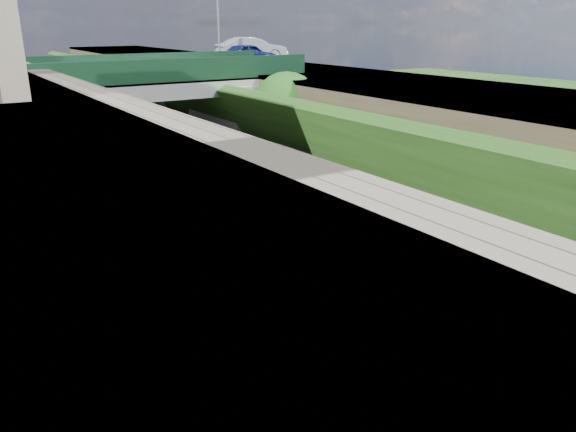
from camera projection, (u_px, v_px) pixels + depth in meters
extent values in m
cube|color=#473F38|center=(176.00, 206.00, 28.41)|extent=(10.00, 90.00, 0.20)
cube|color=#756B56|center=(52.00, 154.00, 24.49)|extent=(1.00, 90.00, 7.00)
cube|color=#262628|center=(328.00, 129.00, 32.28)|extent=(8.00, 90.00, 6.25)
cube|color=#1E4714|center=(261.00, 145.00, 30.11)|extent=(4.02, 90.00, 6.36)
sphere|color=#194C14|center=(457.00, 277.00, 18.34)|extent=(1.62, 1.62, 1.62)
sphere|color=#194C14|center=(448.00, 172.00, 20.13)|extent=(1.87, 1.87, 1.87)
sphere|color=#194C14|center=(372.00, 214.00, 22.14)|extent=(1.98, 1.98, 1.98)
sphere|color=#194C14|center=(334.00, 150.00, 25.31)|extent=(1.77, 1.77, 1.77)
sphere|color=#194C14|center=(306.00, 138.00, 27.16)|extent=(2.23, 2.23, 2.23)
sphere|color=#194C14|center=(262.00, 125.00, 30.52)|extent=(1.27, 1.27, 1.27)
sphere|color=#194C14|center=(219.00, 171.00, 32.16)|extent=(1.21, 1.21, 1.21)
sphere|color=#194C14|center=(202.00, 158.00, 34.29)|extent=(2.35, 2.35, 2.35)
sphere|color=#194C14|center=(192.00, 118.00, 37.25)|extent=(1.25, 1.25, 1.25)
sphere|color=#194C14|center=(179.00, 95.00, 40.23)|extent=(1.89, 1.89, 1.89)
sphere|color=#194C14|center=(162.00, 109.00, 41.55)|extent=(1.31, 1.31, 1.31)
sphere|color=#194C14|center=(143.00, 112.00, 44.20)|extent=(1.47, 1.47, 1.47)
sphere|color=#194C14|center=(147.00, 79.00, 46.33)|extent=(1.82, 1.82, 1.82)
sphere|color=#194C14|center=(128.00, 91.00, 48.67)|extent=(1.87, 1.87, 1.87)
sphere|color=#194C14|center=(121.00, 78.00, 51.26)|extent=(1.34, 1.34, 1.34)
sphere|color=#194C14|center=(93.00, 109.00, 54.17)|extent=(2.16, 2.16, 2.16)
cube|color=black|center=(137.00, 211.00, 27.34)|extent=(2.50, 90.00, 0.07)
cube|color=brown|center=(123.00, 211.00, 26.94)|extent=(0.08, 90.00, 0.14)
cube|color=brown|center=(151.00, 206.00, 27.68)|extent=(0.08, 90.00, 0.14)
cube|color=black|center=(198.00, 200.00, 28.98)|extent=(2.50, 90.00, 0.07)
cube|color=brown|center=(185.00, 201.00, 28.58)|extent=(0.08, 90.00, 0.14)
cube|color=brown|center=(210.00, 196.00, 29.31)|extent=(0.08, 90.00, 0.14)
cube|color=gray|center=(150.00, 86.00, 30.02)|extent=(16.00, 6.00, 0.90)
cube|color=#143820|center=(168.00, 72.00, 27.44)|extent=(16.00, 0.30, 1.20)
cube|color=#143820|center=(131.00, 65.00, 31.97)|extent=(16.00, 0.30, 1.20)
cube|color=gray|center=(38.00, 151.00, 27.88)|extent=(1.40, 6.40, 5.70)
cube|color=gray|center=(230.00, 130.00, 33.35)|extent=(2.40, 6.40, 5.70)
cylinder|color=black|center=(287.00, 157.00, 29.61)|extent=(0.30, 0.30, 4.40)
sphere|color=#194C14|center=(287.00, 107.00, 28.76)|extent=(3.60, 3.60, 3.60)
sphere|color=#194C14|center=(287.00, 116.00, 29.85)|extent=(2.40, 2.40, 2.40)
cylinder|color=gray|center=(218.00, 17.00, 37.35)|extent=(0.14, 0.14, 6.00)
imported|color=navy|center=(248.00, 54.00, 36.82)|extent=(4.32, 2.42, 1.39)
imported|color=#A2A3A6|center=(252.00, 49.00, 40.89)|extent=(5.29, 2.38, 1.69)
cube|color=black|center=(317.00, 266.00, 20.45)|extent=(2.40, 8.40, 0.60)
cube|color=black|center=(302.00, 244.00, 21.07)|extent=(2.70, 10.00, 0.35)
cube|color=maroon|center=(396.00, 299.00, 17.05)|extent=(2.70, 0.25, 0.70)
cylinder|color=black|center=(315.00, 217.00, 20.01)|extent=(1.90, 5.60, 1.90)
cylinder|color=black|center=(376.00, 246.00, 17.39)|extent=(1.96, 1.80, 1.96)
cylinder|color=white|center=(398.00, 257.00, 16.61)|extent=(1.10, 0.05, 1.10)
cylinder|color=black|center=(378.00, 210.00, 17.00)|extent=(0.44, 0.44, 0.90)
sphere|color=black|center=(333.00, 197.00, 18.89)|extent=(0.76, 0.76, 0.76)
cylinder|color=#A57F33|center=(303.00, 182.00, 20.29)|extent=(0.32, 0.32, 0.50)
cube|color=black|center=(264.00, 189.00, 22.82)|extent=(2.75, 2.40, 2.80)
cube|color=black|center=(263.00, 154.00, 22.35)|extent=(2.85, 2.50, 0.15)
cube|color=black|center=(333.00, 293.00, 17.63)|extent=(0.60, 1.40, 0.90)
cube|color=black|center=(392.00, 275.00, 18.91)|extent=(0.60, 1.40, 0.90)
cube|color=black|center=(218.00, 208.00, 26.99)|extent=(2.30, 6.00, 0.50)
cube|color=black|center=(218.00, 203.00, 26.91)|extent=(2.60, 6.00, 0.50)
cube|color=black|center=(217.00, 179.00, 26.52)|extent=(2.70, 6.00, 2.40)
cube|color=black|center=(216.00, 153.00, 26.11)|extent=(2.50, 5.60, 0.20)
cube|color=black|center=(134.00, 159.00, 37.03)|extent=(2.30, 17.00, 0.40)
cube|color=black|center=(134.00, 155.00, 36.95)|extent=(2.50, 17.00, 0.50)
cube|color=black|center=(132.00, 133.00, 36.46)|extent=(2.80, 18.00, 2.70)
cube|color=slate|center=(130.00, 109.00, 35.97)|extent=(2.90, 18.00, 0.50)
cube|color=black|center=(69.00, 120.00, 51.98)|extent=(2.30, 17.00, 0.40)
cube|color=black|center=(69.00, 117.00, 51.90)|extent=(2.50, 17.00, 0.50)
cube|color=black|center=(66.00, 101.00, 51.41)|extent=(2.80, 18.00, 2.70)
cube|color=slate|center=(64.00, 84.00, 50.92)|extent=(2.90, 18.00, 0.50)
cube|color=black|center=(33.00, 98.00, 66.93)|extent=(2.30, 17.00, 0.40)
cube|color=black|center=(32.00, 96.00, 66.85)|extent=(2.50, 17.00, 0.50)
cube|color=black|center=(31.00, 83.00, 66.36)|extent=(2.80, 18.00, 2.70)
cube|color=slate|center=(29.00, 70.00, 65.87)|extent=(2.90, 18.00, 0.50)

